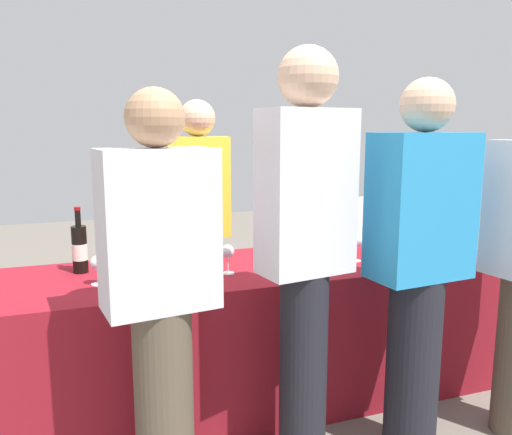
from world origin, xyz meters
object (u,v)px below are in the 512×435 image
Objects in this scene: wine_glass_2 at (228,253)px; wine_bottle_0 at (80,249)px; guest_1 at (305,246)px; wine_bottle_1 at (118,245)px; wine_bottle_5 at (349,233)px; menu_board at (337,254)px; wine_bottle_2 at (161,245)px; wine_glass_0 at (98,264)px; wine_glass_1 at (208,260)px; wine_glass_4 at (337,246)px; guest_0 at (160,290)px; server_pouring at (199,221)px; wine_glass_5 at (356,241)px; wine_bottle_4 at (331,231)px; wine_glass_3 at (315,244)px; guest_2 at (418,261)px; wine_bottle_3 at (286,235)px.

wine_bottle_0 is at bearing 158.61° from wine_glass_2.
guest_1 is (0.85, -0.77, 0.11)m from wine_bottle_0.
wine_bottle_0 is at bearing -177.60° from wine_bottle_1.
menu_board is (0.48, 1.01, -0.40)m from wine_bottle_5.
wine_bottle_2 reaches higher than wine_glass_0.
wine_glass_1 is at bearing -145.30° from wine_glass_2.
wine_bottle_1 reaches higher than wine_bottle_0.
wine_bottle_1 is at bearing 2.40° from wine_bottle_0.
wine_bottle_1 is 1.26m from wine_bottle_5.
menu_board is at bearing 42.84° from wine_glass_1.
wine_bottle_1 is 2.44× the size of wine_glass_1.
guest_0 reaches higher than wine_glass_4.
wine_glass_0 is at bearing -144.74° from wine_bottle_2.
wine_bottle_2 is at bearing 60.69° from server_pouring.
wine_bottle_5 is 0.18× the size of guest_1.
wine_glass_2 reaches higher than wine_glass_4.
menu_board is at bearing 65.59° from wine_glass_5.
wine_bottle_0 is 1.35m from wine_bottle_4.
wine_bottle_4 is at bearing 18.54° from wine_glass_2.
wine_glass_3 is 0.08× the size of guest_1.
guest_1 reaches higher than server_pouring.
guest_2 is at bearing -35.86° from wine_bottle_1.
wine_glass_5 is (0.71, 0.00, 0.00)m from wine_glass_2.
guest_1 is (-0.54, -0.51, 0.13)m from wine_glass_5.
wine_glass_3 is 0.16× the size of menu_board.
wine_glass_5 is (-0.06, -0.17, -0.01)m from wine_bottle_5.
wine_glass_5 is (0.31, -0.23, -0.01)m from wine_bottle_3.
server_pouring is at bearing 88.33° from wine_glass_2.
wine_glass_2 is 1.16× the size of wine_glass_4.
guest_1 reaches higher than wine_glass_4.
menu_board reaches higher than wine_glass_1.
wine_glass_5 is at bearing 5.84° from wine_glass_1.
wine_bottle_2 is at bearing 72.95° from guest_0.
guest_1 reaches higher than wine_bottle_1.
wine_glass_4 is 0.11m from wine_glass_5.
server_pouring reaches higher than guest_0.
wine_glass_3 is at bearing 51.07° from guest_1.
wine_bottle_0 is at bearing -159.51° from menu_board.
wine_bottle_1 is at bearing 175.53° from wine_bottle_5.
wine_bottle_0 is at bearing 128.47° from guest_1.
wine_bottle_0 is 2.39× the size of wine_glass_0.
wine_bottle_1 is 1.02× the size of wine_bottle_3.
wine_glass_3 is at bearing 3.48° from wine_glass_2.
wine_glass_3 is at bearing 131.58° from server_pouring.
wine_glass_2 is 0.16× the size of menu_board.
wine_glass_2 reaches higher than wine_glass_3.
wine_bottle_2 is 0.52m from server_pouring.
wine_bottle_2 reaches higher than menu_board.
wine_bottle_3 is at bearing 133.44° from wine_glass_4.
wine_glass_0 is (-0.32, -0.23, -0.01)m from wine_bottle_2.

